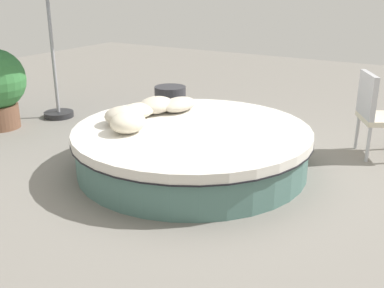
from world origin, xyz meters
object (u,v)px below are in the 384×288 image
(throw_pillow_0, at_px, (179,104))
(side_table, at_px, (170,100))
(throw_pillow_2, at_px, (137,111))
(throw_pillow_1, at_px, (156,105))
(patio_chair, at_px, (376,109))
(round_bed, at_px, (192,147))
(throw_pillow_3, at_px, (123,116))
(throw_pillow_4, at_px, (128,123))

(throw_pillow_0, height_order, side_table, throw_pillow_0)
(throw_pillow_2, distance_m, side_table, 1.95)
(throw_pillow_0, relative_size, throw_pillow_1, 1.10)
(throw_pillow_2, bearing_deg, patio_chair, 121.31)
(round_bed, relative_size, throw_pillow_2, 4.81)
(throw_pillow_3, bearing_deg, patio_chair, 126.65)
(throw_pillow_3, height_order, throw_pillow_4, throw_pillow_4)
(patio_chair, xyz_separation_m, side_table, (-0.34, -3.08, -0.35))
(throw_pillow_3, relative_size, throw_pillow_4, 1.00)
(throw_pillow_0, relative_size, side_table, 1.11)
(throw_pillow_4, bearing_deg, throw_pillow_3, -130.05)
(throw_pillow_1, height_order, side_table, throw_pillow_1)
(round_bed, height_order, throw_pillow_3, throw_pillow_3)
(round_bed, distance_m, throw_pillow_0, 0.77)
(throw_pillow_1, distance_m, patio_chair, 2.56)
(patio_chair, distance_m, side_table, 3.12)
(throw_pillow_0, distance_m, throw_pillow_1, 0.29)
(throw_pillow_4, relative_size, side_table, 0.85)
(throw_pillow_2, relative_size, throw_pillow_3, 1.31)
(throw_pillow_3, bearing_deg, throw_pillow_2, -173.95)
(throw_pillow_1, distance_m, throw_pillow_2, 0.29)
(throw_pillow_2, xyz_separation_m, patio_chair, (-1.43, 2.36, 0.01))
(side_table, bearing_deg, throw_pillow_0, 37.48)
(throw_pillow_0, xyz_separation_m, throw_pillow_2, (0.50, -0.25, 0.00))
(throw_pillow_2, distance_m, throw_pillow_3, 0.30)
(round_bed, distance_m, side_table, 2.31)
(throw_pillow_0, height_order, throw_pillow_3, throw_pillow_3)
(throw_pillow_1, bearing_deg, throw_pillow_4, 13.99)
(round_bed, xyz_separation_m, throw_pillow_0, (-0.51, -0.49, 0.31))
(throw_pillow_3, bearing_deg, throw_pillow_0, 164.59)
(throw_pillow_2, bearing_deg, throw_pillow_0, 153.37)
(throw_pillow_1, bearing_deg, side_table, -152.04)
(throw_pillow_2, distance_m, patio_chair, 2.76)
(throw_pillow_1, xyz_separation_m, throw_pillow_3, (0.58, -0.04, 0.00))
(throw_pillow_0, bearing_deg, side_table, -142.52)
(throw_pillow_4, bearing_deg, side_table, -156.51)
(round_bed, relative_size, throw_pillow_0, 4.79)
(throw_pillow_0, relative_size, throw_pillow_3, 1.31)
(throw_pillow_1, xyz_separation_m, throw_pillow_2, (0.28, -0.07, -0.02))
(throw_pillow_2, relative_size, patio_chair, 0.55)
(throw_pillow_0, distance_m, patio_chair, 2.30)
(throw_pillow_1, bearing_deg, throw_pillow_3, -3.51)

